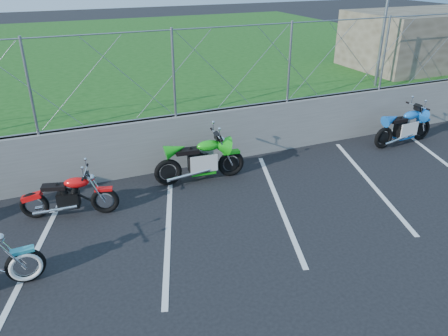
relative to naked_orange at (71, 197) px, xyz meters
name	(u,v)px	position (x,y,z in m)	size (l,w,h in m)	color
ground	(185,256)	(1.62, -2.15, -0.40)	(90.00, 90.00, 0.00)	black
retaining_wall	(136,149)	(1.62, 1.35, 0.25)	(30.00, 0.22, 1.30)	slate
grass_field	(82,64)	(1.62, 11.35, 0.25)	(30.00, 20.00, 1.30)	#174713
stone_building	(424,39)	(12.12, 3.35, 1.80)	(5.00, 3.00, 1.80)	brown
chain_link_fence	(129,78)	(1.62, 1.35, 1.90)	(28.00, 0.03, 2.00)	gray
sign_pole	(383,32)	(8.82, 1.75, 2.40)	(0.08, 0.08, 3.00)	gray
parking_lines	(226,214)	(2.82, -1.15, -0.40)	(18.29, 4.31, 0.01)	silver
naked_orange	(71,197)	(0.00, 0.00, 0.00)	(1.86, 0.70, 0.95)	black
sportbike_green	(201,161)	(2.90, 0.44, 0.07)	(2.12, 0.75, 1.10)	black
sportbike_blue	(405,128)	(8.79, 0.34, 0.05)	(2.03, 0.72, 1.05)	black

